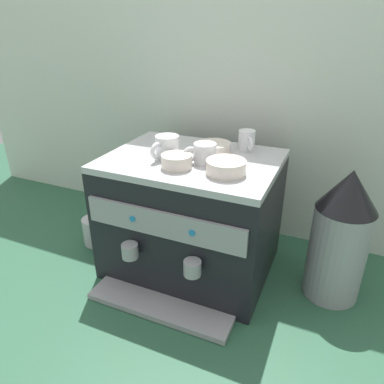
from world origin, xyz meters
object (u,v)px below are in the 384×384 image
Objects in this scene: ceramic_cup_2 at (247,140)px; ceramic_bowl_1 at (226,167)px; ceramic_cup_0 at (166,147)px; coffee_grinder at (340,236)px; ceramic_cup_1 at (204,153)px; ceramic_bowl_0 at (214,148)px; milk_pitcher at (95,231)px; ceramic_bowl_2 at (177,161)px; espresso_machine at (192,215)px.

ceramic_cup_2 is 0.25m from ceramic_bowl_1.
coffee_grinder is at bearing 7.55° from ceramic_cup_0.
ceramic_bowl_0 is at bearing 93.24° from ceramic_cup_1.
ceramic_bowl_1 is 1.04× the size of milk_pitcher.
ceramic_cup_2 is 0.76m from milk_pitcher.
ceramic_cup_0 is 0.56m from milk_pitcher.
ceramic_cup_0 is at bearing -0.39° from milk_pitcher.
ceramic_cup_1 reaches higher than milk_pitcher.
ceramic_bowl_2 is 0.61m from milk_pitcher.
ceramic_bowl_1 is (0.10, -0.06, -0.01)m from ceramic_cup_1.
ceramic_cup_0 is 0.10m from ceramic_bowl_2.
ceramic_bowl_2 is at bearing -174.80° from ceramic_bowl_1.
ceramic_bowl_1 reaches higher than milk_pitcher.
ceramic_cup_2 is at bearing 163.10° from coffee_grinder.
ceramic_cup_2 is 0.73× the size of ceramic_bowl_1.
espresso_machine is 4.76× the size of ceramic_bowl_1.
ceramic_bowl_2 reaches higher than coffee_grinder.
ceramic_bowl_0 is at bearing 72.63° from ceramic_bowl_2.
ceramic_bowl_1 is (0.00, -0.25, -0.01)m from ceramic_cup_2.
milk_pitcher is (-0.49, -0.12, -0.41)m from ceramic_bowl_0.
ceramic_cup_1 is 1.05× the size of ceramic_bowl_2.
espresso_machine is at bearing -132.89° from ceramic_cup_2.
milk_pitcher is at bearing 170.56° from ceramic_bowl_2.
ceramic_cup_1 reaches higher than ceramic_bowl_1.
ceramic_bowl_1 is 0.73m from milk_pitcher.
espresso_machine is 0.27m from ceramic_bowl_0.
ceramic_bowl_1 is 0.46m from coffee_grinder.
coffee_grinder reaches higher than milk_pitcher.
ceramic_bowl_2 is at bearing -44.19° from ceramic_cup_0.
coffee_grinder is 0.98m from milk_pitcher.
espresso_machine is at bearing -119.53° from ceramic_bowl_0.
ceramic_bowl_2 is (-0.01, -0.10, 0.25)m from espresso_machine.
ceramic_cup_0 reaches higher than ceramic_bowl_0.
ceramic_bowl_0 is at bearing 60.47° from espresso_machine.
ceramic_bowl_2 is 0.60m from coffee_grinder.
coffee_grinder reaches higher than espresso_machine.
ceramic_cup_2 is 0.46m from coffee_grinder.
ceramic_cup_1 is 0.84× the size of ceramic_bowl_1.
ceramic_bowl_1 is at bearing -31.04° from ceramic_cup_1.
ceramic_cup_0 is at bearing -138.03° from ceramic_bowl_0.
ceramic_bowl_0 is at bearing 41.97° from ceramic_cup_0.
ceramic_cup_0 is 1.00× the size of ceramic_bowl_0.
ceramic_bowl_0 is 0.20m from ceramic_bowl_1.
ceramic_bowl_1 is (0.15, -0.09, 0.25)m from espresso_machine.
ceramic_cup_1 is at bearing 48.52° from ceramic_bowl_2.
ceramic_bowl_0 is 0.26× the size of coffee_grinder.
ceramic_bowl_1 is at bearing -13.22° from ceramic_cup_0.
ceramic_cup_1 is at bearing -25.13° from espresso_machine.
espresso_machine is 0.28m from ceramic_cup_0.
ceramic_bowl_2 is at bearing -131.48° from ceramic_cup_1.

